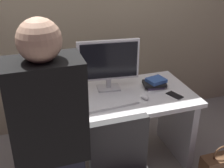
% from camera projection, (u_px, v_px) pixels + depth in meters
% --- Properties ---
extents(ground_plane, '(9.00, 9.00, 0.00)m').
position_uv_depth(ground_plane, '(110.00, 164.00, 2.85)').
color(ground_plane, gray).
extents(desk, '(1.47, 0.70, 0.74)m').
position_uv_depth(desk, '(110.00, 120.00, 2.62)').
color(desk, white).
rests_on(desk, ground).
extents(person_at_desk, '(0.40, 0.24, 1.64)m').
position_uv_depth(person_at_desk, '(52.00, 155.00, 1.70)').
color(person_at_desk, '#262838').
rests_on(person_at_desk, ground).
extents(monitor, '(0.54, 0.16, 0.46)m').
position_uv_depth(monitor, '(109.00, 62.00, 2.55)').
color(monitor, silver).
rests_on(monitor, desk).
extents(keyboard, '(0.44, 0.15, 0.02)m').
position_uv_depth(keyboard, '(112.00, 104.00, 2.40)').
color(keyboard, white).
rests_on(keyboard, desk).
extents(mouse, '(0.06, 0.10, 0.03)m').
position_uv_depth(mouse, '(145.00, 97.00, 2.50)').
color(mouse, white).
rests_on(mouse, desk).
extents(cup_near_keyboard, '(0.07, 0.07, 0.10)m').
position_uv_depth(cup_near_keyboard, '(55.00, 107.00, 2.27)').
color(cup_near_keyboard, '#D84C3F').
rests_on(cup_near_keyboard, desk).
extents(cup_by_monitor, '(0.07, 0.07, 0.09)m').
position_uv_depth(cup_by_monitor, '(52.00, 96.00, 2.45)').
color(cup_by_monitor, '#D84C3F').
rests_on(cup_by_monitor, desk).
extents(book_stack, '(0.22, 0.18, 0.08)m').
position_uv_depth(book_stack, '(155.00, 83.00, 2.68)').
color(book_stack, '#594C72').
rests_on(book_stack, desk).
extents(cell_phone, '(0.12, 0.16, 0.01)m').
position_uv_depth(cell_phone, '(175.00, 95.00, 2.55)').
color(cell_phone, black).
rests_on(cell_phone, desk).
extents(handbag, '(0.34, 0.14, 0.38)m').
position_uv_depth(handbag, '(219.00, 168.00, 2.61)').
color(handbag, brown).
rests_on(handbag, ground).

